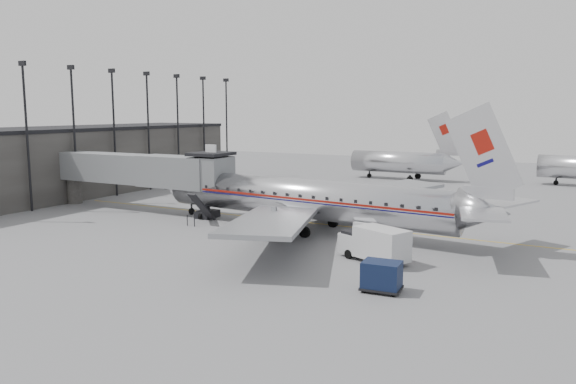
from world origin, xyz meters
name	(u,v)px	position (x,y,z in m)	size (l,w,h in m)	color
ground	(272,235)	(0.00, 0.00, 0.00)	(160.00, 160.00, 0.00)	slate
terminal	(78,161)	(-34.00, 10.00, 4.00)	(12.00, 46.00, 8.00)	#363331
apron_line	(333,225)	(3.00, 6.00, 0.01)	(0.15, 60.00, 0.01)	gold
jet_bridge	(148,171)	(-16.66, 3.67, 4.18)	(21.00, 6.20, 7.10)	slate
floodlight_masts	(132,126)	(-27.50, 13.00, 8.36)	(0.90, 42.25, 15.25)	black
distant_aircraft_near	(399,161)	(-1.79, 42.00, 2.73)	(16.39, 3.20, 10.26)	silver
airliner	(308,199)	(1.92, 2.93, 2.77)	(34.77, 32.10, 11.00)	silver
service_van	(374,243)	(10.37, -3.96, 1.28)	(5.52, 3.92, 2.43)	silver
baggage_cart_navy	(382,276)	(12.93, -10.00, 0.94)	(2.37, 1.87, 1.77)	#0D1835
baggage_cart_white	(368,231)	(8.00, 1.33, 0.84)	(2.27, 1.88, 1.59)	silver
ramp_worker	(287,218)	(-0.22, 3.00, 0.93)	(0.68, 0.44, 1.85)	#BDF11C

